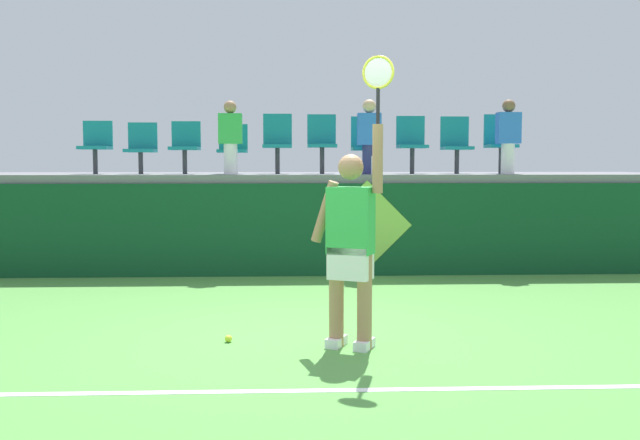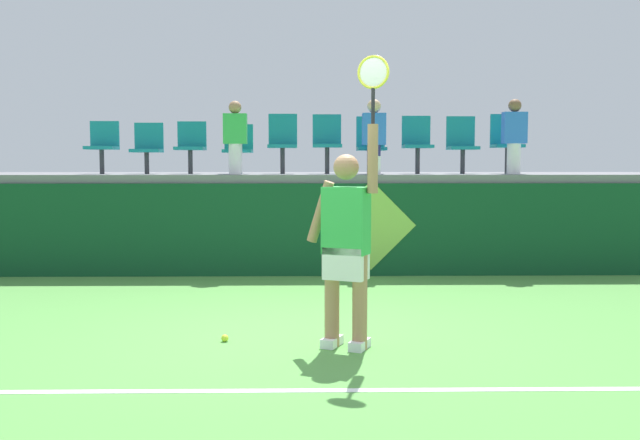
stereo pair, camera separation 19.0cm
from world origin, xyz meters
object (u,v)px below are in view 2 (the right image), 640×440
object	(u,v)px
stadium_chair_7	(417,141)
spectator_1	(374,135)
stadium_chair_6	(371,143)
stadium_chair_4	(283,140)
spectator_0	(235,136)
water_bottle	(378,165)
stadium_chair_1	(148,146)
tennis_ball	(225,338)
stadium_chair_2	(191,144)
tennis_player	(347,240)
stadium_chair_5	(327,140)
stadium_chair_9	(506,140)
stadium_chair_3	(238,147)
stadium_chair_8	(462,142)
spectator_2	(514,135)
stadium_chair_0	(103,144)

from	to	relation	value
stadium_chair_7	spectator_1	size ratio (longest dim) A/B	0.81
stadium_chair_6	spectator_1	size ratio (longest dim) A/B	0.80
stadium_chair_4	spectator_0	size ratio (longest dim) A/B	0.86
water_bottle	stadium_chair_1	xyz separation A→B (m)	(-3.45, 0.77, 0.29)
tennis_ball	stadium_chair_2	xyz separation A→B (m)	(-1.03, 4.68, 1.85)
stadium_chair_7	tennis_player	bearing A→B (deg)	-105.26
stadium_chair_5	spectator_1	world-z (taller)	spectator_1
stadium_chair_9	spectator_1	size ratio (longest dim) A/B	0.84
stadium_chair_1	spectator_1	bearing A→B (deg)	-7.73
stadium_chair_2	stadium_chair_4	distance (m)	1.40
stadium_chair_3	stadium_chair_4	distance (m)	0.69
stadium_chair_8	spectator_0	size ratio (longest dim) A/B	0.82
spectator_0	spectator_2	size ratio (longest dim) A/B	0.97
stadium_chair_0	stadium_chair_1	bearing A→B (deg)	0.25
stadium_chair_6	stadium_chair_7	bearing A→B (deg)	-0.27
stadium_chair_5	stadium_chair_9	world-z (taller)	stadium_chair_9
stadium_chair_3	spectator_0	xyz separation A→B (m)	(0.00, -0.42, 0.14)
water_bottle	stadium_chair_1	world-z (taller)	stadium_chair_1
tennis_player	stadium_chair_2	bearing A→B (deg)	113.36
stadium_chair_2	tennis_ball	bearing A→B (deg)	-77.53
stadium_chair_8	stadium_chair_9	bearing A→B (deg)	-0.03
stadium_chair_2	stadium_chair_6	size ratio (longest dim) A/B	0.91
stadium_chair_0	stadium_chair_1	size ratio (longest dim) A/B	1.03
stadium_chair_2	stadium_chair_8	size ratio (longest dim) A/B	0.91
stadium_chair_5	stadium_chair_2	bearing A→B (deg)	-179.82
stadium_chair_2	stadium_chair_3	size ratio (longest dim) A/B	1.06
stadium_chair_7	spectator_2	bearing A→B (deg)	-17.41
tennis_player	stadium_chair_6	distance (m)	5.05
tennis_player	stadium_chair_5	bearing A→B (deg)	90.47
tennis_ball	spectator_2	world-z (taller)	spectator_2
stadium_chair_1	spectator_2	size ratio (longest dim) A/B	0.71
stadium_chair_4	spectator_2	xyz separation A→B (m)	(3.43, -0.43, 0.07)
tennis_player	stadium_chair_3	size ratio (longest dim) A/B	3.30
water_bottle	stadium_chair_5	bearing A→B (deg)	132.64
spectator_0	stadium_chair_8	bearing A→B (deg)	7.09
stadium_chair_2	stadium_chair_3	xyz separation A→B (m)	(0.72, 0.00, -0.04)
stadium_chair_0	stadium_chair_5	xyz separation A→B (m)	(3.42, 0.01, 0.05)
spectator_0	stadium_chair_0	bearing A→B (deg)	168.51
stadium_chair_5	stadium_chair_6	xyz separation A→B (m)	(0.68, 0.00, -0.03)
stadium_chair_9	spectator_0	distance (m)	4.14
stadium_chair_3	stadium_chair_6	bearing A→B (deg)	0.24
stadium_chair_5	spectator_0	xyz separation A→B (m)	(-1.36, -0.43, 0.05)
stadium_chair_2	stadium_chair_8	xyz separation A→B (m)	(4.15, 0.01, 0.03)
stadium_chair_9	stadium_chair_2	bearing A→B (deg)	-179.91
stadium_chair_3	spectator_2	world-z (taller)	spectator_2
stadium_chair_0	stadium_chair_7	size ratio (longest dim) A/B	0.90
stadium_chair_3	spectator_2	distance (m)	4.14
stadium_chair_2	spectator_2	distance (m)	4.85
stadium_chair_4	spectator_2	bearing A→B (deg)	-7.19
stadium_chair_1	spectator_2	bearing A→B (deg)	-4.45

